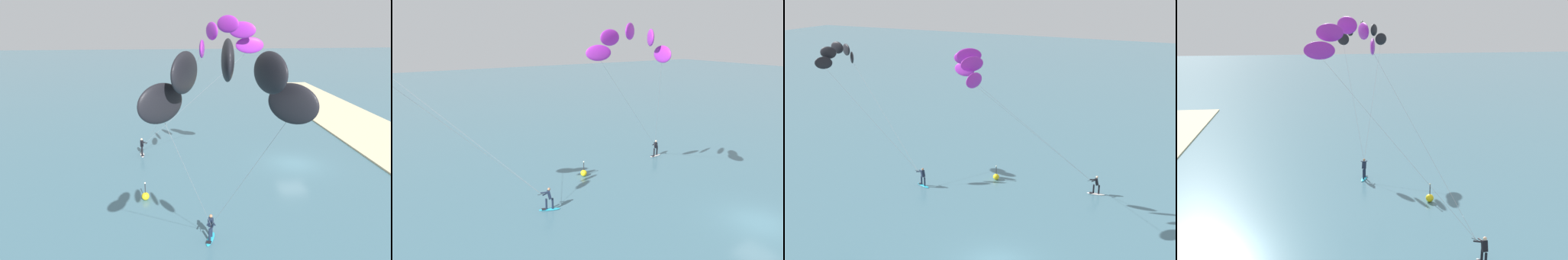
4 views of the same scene
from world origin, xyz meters
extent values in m
plane|color=#426B7A|center=(0.00, 0.00, 0.00)|extent=(240.00, 240.00, 0.00)
ellipsoid|color=#23ADD1|center=(-10.94, 8.95, 0.04)|extent=(1.53, 0.87, 0.08)
cube|color=black|center=(-11.32, 9.09, 0.09)|extent=(0.36, 0.37, 0.02)
cylinder|color=#192338|center=(-10.73, 8.87, 0.47)|extent=(0.14, 0.14, 0.78)
cylinder|color=#192338|center=(-11.14, 9.03, 0.47)|extent=(0.14, 0.14, 0.78)
cube|color=#192338|center=(-10.94, 8.95, 1.16)|extent=(0.41, 0.39, 0.63)
sphere|color=#9E7051|center=(-10.94, 8.95, 1.58)|extent=(0.20, 0.20, 0.20)
cylinder|color=black|center=(-11.49, 9.00, 1.31)|extent=(0.55, 0.08, 0.03)
cylinder|color=#192338|center=(-11.22, 8.87, 1.34)|extent=(0.60, 0.26, 0.15)
cylinder|color=#192338|center=(-11.20, 9.08, 1.34)|extent=(0.58, 0.36, 0.15)
ellipsoid|color=black|center=(-19.97, 11.57, 10.43)|extent=(1.22, 1.38, 1.10)
ellipsoid|color=black|center=(-20.03, 10.93, 11.25)|extent=(1.50, 1.00, 1.10)
ellipsoid|color=black|center=(-20.13, 9.83, 11.57)|extent=(1.55, 0.46, 1.10)
ellipsoid|color=black|center=(-20.24, 8.73, 11.25)|extent=(1.55, 0.75, 1.10)
ellipsoid|color=black|center=(-20.30, 8.09, 10.43)|extent=(1.38, 1.22, 1.10)
cylinder|color=#B2B2B7|center=(-15.73, 10.29, 5.72)|extent=(8.50, 2.59, 8.83)
cylinder|color=#B2B2B7|center=(-15.89, 8.54, 5.72)|extent=(8.83, 0.93, 8.83)
ellipsoid|color=white|center=(3.32, 13.67, 0.04)|extent=(1.53, 0.54, 0.08)
cube|color=black|center=(2.91, 13.62, 0.09)|extent=(0.31, 0.32, 0.02)
cylinder|color=black|center=(3.54, 13.69, 0.47)|extent=(0.14, 0.14, 0.78)
cylinder|color=black|center=(3.10, 13.64, 0.47)|extent=(0.14, 0.14, 0.78)
cube|color=black|center=(3.32, 13.67, 1.16)|extent=(0.35, 0.34, 0.63)
sphere|color=beige|center=(3.32, 13.67, 1.58)|extent=(0.20, 0.20, 0.20)
cylinder|color=black|center=(2.87, 13.35, 1.31)|extent=(0.46, 0.35, 0.03)
cylinder|color=black|center=(3.16, 13.42, 1.34)|extent=(0.40, 0.56, 0.15)
cylinder|color=black|center=(3.03, 13.60, 1.34)|extent=(0.61, 0.23, 0.15)
ellipsoid|color=purple|center=(-6.80, 9.09, 10.74)|extent=(1.94, 0.62, 1.10)
ellipsoid|color=purple|center=(-6.33, 8.43, 11.77)|extent=(1.94, 0.75, 1.10)
ellipsoid|color=purple|center=(-5.52, 7.30, 12.17)|extent=(1.74, 1.38, 1.10)
ellipsoid|color=purple|center=(-4.71, 6.18, 11.77)|extent=(1.28, 1.80, 1.10)
ellipsoid|color=purple|center=(-4.23, 5.52, 10.74)|extent=(0.62, 1.94, 1.10)
cylinder|color=#B2B2B7|center=(-1.97, 11.22, 5.87)|extent=(9.69, 4.28, 9.14)
cylinder|color=#B2B2B7|center=(-0.68, 9.43, 5.87)|extent=(7.12, 7.85, 9.14)
sphere|color=yellow|center=(-5.65, 12.98, 0.28)|extent=(0.56, 0.56, 0.56)
cylinder|color=#262628|center=(-5.65, 12.98, 0.91)|extent=(0.06, 0.06, 0.70)
sphere|color=#F2F2CC|center=(-5.65, 12.98, 1.32)|extent=(0.12, 0.12, 0.12)
camera|label=1|loc=(-29.49, 11.48, 12.65)|focal=33.62mm
camera|label=2|loc=(-20.79, -11.84, 11.94)|focal=32.83mm
camera|label=3|loc=(11.12, -26.09, 17.97)|focal=46.28mm
camera|label=4|loc=(25.56, 4.90, 13.20)|focal=44.86mm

